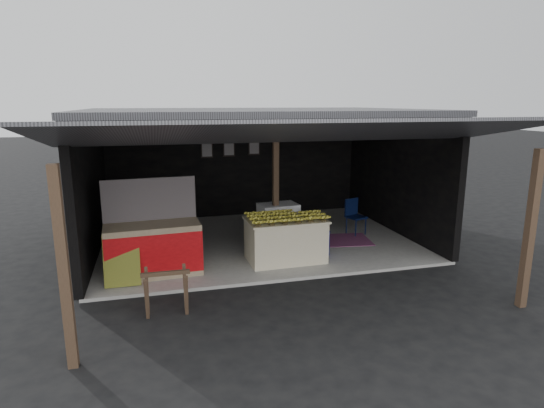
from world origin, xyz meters
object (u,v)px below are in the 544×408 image
object	(u,v)px
banana_table	(286,240)
neighbor_stall	(153,247)
white_crate	(278,224)
water_barrel	(322,244)
sawhorse	(166,288)
plastic_chair	(354,213)

from	to	relation	value
banana_table	neighbor_stall	bearing A→B (deg)	-179.66
white_crate	water_barrel	size ratio (longest dim) A/B	1.97
neighbor_stall	water_barrel	bearing A→B (deg)	0.06
white_crate	sawhorse	xyz separation A→B (m)	(-2.52, -2.77, -0.08)
water_barrel	white_crate	bearing A→B (deg)	128.28
neighbor_stall	plastic_chair	world-z (taller)	neighbor_stall
banana_table	plastic_chair	world-z (taller)	banana_table
sawhorse	water_barrel	xyz separation A→B (m)	(3.22, 1.88, -0.15)
sawhorse	neighbor_stall	bearing A→B (deg)	96.40
sawhorse	water_barrel	bearing A→B (deg)	31.02
banana_table	plastic_chair	xyz separation A→B (m)	(2.14, 1.43, 0.07)
white_crate	neighbor_stall	bearing A→B (deg)	-164.10
white_crate	plastic_chair	xyz separation A→B (m)	(2.00, 0.40, 0.03)
banana_table	water_barrel	distance (m)	0.87
banana_table	sawhorse	size ratio (longest dim) A/B	2.17
neighbor_stall	sawhorse	xyz separation A→B (m)	(0.17, -1.66, -0.14)
water_barrel	plastic_chair	bearing A→B (deg)	44.53
neighbor_stall	plastic_chair	bearing A→B (deg)	14.08
white_crate	neighbor_stall	world-z (taller)	neighbor_stall
sawhorse	plastic_chair	xyz separation A→B (m)	(4.52, 3.17, 0.11)
white_crate	water_barrel	world-z (taller)	white_crate
water_barrel	plastic_chair	size ratio (longest dim) A/B	0.56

